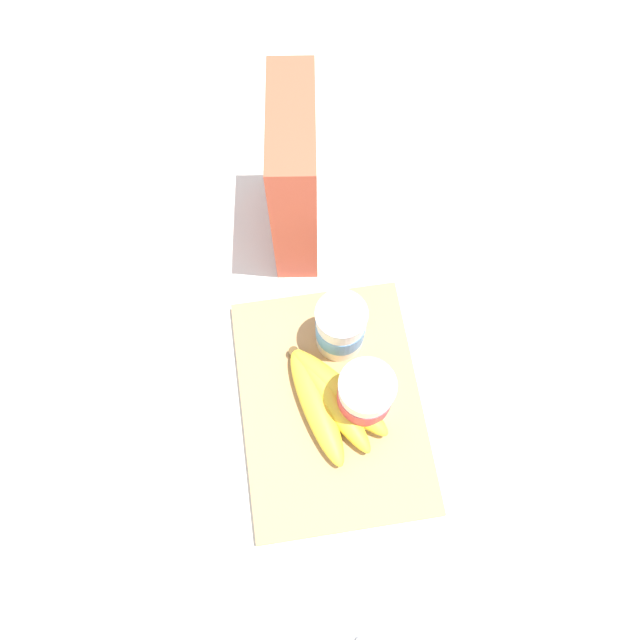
{
  "coord_description": "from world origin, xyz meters",
  "views": [
    {
      "loc": [
        0.2,
        -0.05,
        0.82
      ],
      "look_at": [
        -0.1,
        0.0,
        0.07
      ],
      "focal_mm": 33.71,
      "sensor_mm": 36.0,
      "label": 1
    }
  ],
  "objects_px": {
    "yogurt_cup_back": "(365,395)",
    "banana_bunch": "(328,399)",
    "yogurt_cup_front": "(340,327)",
    "cereal_box": "(294,178)",
    "cutting_board": "(331,404)",
    "spoon": "(355,629)"
  },
  "relations": [
    {
      "from": "banana_bunch",
      "to": "spoon",
      "type": "xyz_separation_m",
      "value": [
        0.28,
        -0.01,
        -0.03
      ]
    },
    {
      "from": "cutting_board",
      "to": "yogurt_cup_back",
      "type": "height_order",
      "value": "yogurt_cup_back"
    },
    {
      "from": "yogurt_cup_front",
      "to": "spoon",
      "type": "distance_m",
      "value": 0.37
    },
    {
      "from": "cereal_box",
      "to": "yogurt_cup_back",
      "type": "relative_size",
      "value": 2.62
    },
    {
      "from": "cereal_box",
      "to": "banana_bunch",
      "type": "height_order",
      "value": "cereal_box"
    },
    {
      "from": "cereal_box",
      "to": "spoon",
      "type": "bearing_deg",
      "value": -173.16
    },
    {
      "from": "cutting_board",
      "to": "spoon",
      "type": "bearing_deg",
      "value": -3.2
    },
    {
      "from": "cutting_board",
      "to": "cereal_box",
      "type": "xyz_separation_m",
      "value": [
        -0.29,
        -0.01,
        0.12
      ]
    },
    {
      "from": "cereal_box",
      "to": "banana_bunch",
      "type": "relative_size",
      "value": 1.41
    },
    {
      "from": "cutting_board",
      "to": "yogurt_cup_back",
      "type": "relative_size",
      "value": 3.43
    },
    {
      "from": "yogurt_cup_front",
      "to": "yogurt_cup_back",
      "type": "distance_m",
      "value": 0.1
    },
    {
      "from": "spoon",
      "to": "banana_bunch",
      "type": "bearing_deg",
      "value": 177.66
    },
    {
      "from": "yogurt_cup_front",
      "to": "yogurt_cup_back",
      "type": "bearing_deg",
      "value": 9.24
    },
    {
      "from": "yogurt_cup_front",
      "to": "banana_bunch",
      "type": "bearing_deg",
      "value": -18.77
    },
    {
      "from": "cereal_box",
      "to": "yogurt_cup_front",
      "type": "height_order",
      "value": "cereal_box"
    },
    {
      "from": "yogurt_cup_back",
      "to": "banana_bunch",
      "type": "bearing_deg",
      "value": -102.03
    },
    {
      "from": "yogurt_cup_front",
      "to": "banana_bunch",
      "type": "distance_m",
      "value": 0.1
    },
    {
      "from": "yogurt_cup_front",
      "to": "spoon",
      "type": "relative_size",
      "value": 0.74
    },
    {
      "from": "yogurt_cup_back",
      "to": "banana_bunch",
      "type": "xyz_separation_m",
      "value": [
        -0.01,
        -0.05,
        -0.03
      ]
    },
    {
      "from": "cereal_box",
      "to": "yogurt_cup_back",
      "type": "height_order",
      "value": "cereal_box"
    },
    {
      "from": "cereal_box",
      "to": "yogurt_cup_back",
      "type": "bearing_deg",
      "value": -163.2
    },
    {
      "from": "yogurt_cup_back",
      "to": "spoon",
      "type": "height_order",
      "value": "yogurt_cup_back"
    }
  ]
}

